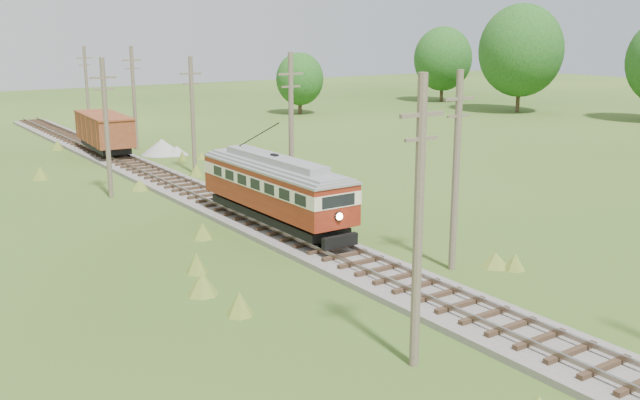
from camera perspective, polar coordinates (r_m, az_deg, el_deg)
railbed_main at (r=42.54m, az=-8.07°, el=-0.27°), size 3.60×96.00×0.57m
streetcar at (r=36.42m, az=-3.62°, el=1.17°), size 2.66×11.36×5.17m
gondola at (r=61.46m, az=-16.88°, el=5.34°), size 3.51×9.03×2.94m
gravel_pile at (r=61.47m, az=-12.35°, el=4.15°), size 3.57×3.79×1.30m
utility_pole_r_2 at (r=30.63m, az=10.83°, el=2.40°), size 1.60×0.30×8.60m
utility_pole_r_3 at (r=40.65m, az=-2.32°, el=5.58°), size 1.60×0.30×9.00m
utility_pole_r_4 at (r=52.02m, az=-10.15°, el=6.75°), size 1.60×0.30×8.40m
utility_pole_r_5 at (r=64.16m, az=-14.66°, el=7.98°), size 1.60×0.30×8.90m
utility_pole_r_6 at (r=76.44m, az=-18.15°, el=8.47°), size 1.60×0.30×8.70m
utility_pole_l_a at (r=21.30m, az=7.87°, el=-1.73°), size 1.60×0.30×9.00m
utility_pole_l_b at (r=45.64m, az=-16.71°, el=5.63°), size 1.60×0.30×8.60m
tree_right_4 at (r=94.57m, az=15.79°, el=11.44°), size 10.50×10.50×13.53m
tree_right_5 at (r=107.06m, az=9.80°, el=11.07°), size 8.40×8.40×10.82m
tree_mid_b at (r=89.44m, az=-1.63°, el=9.65°), size 5.88×5.88×7.57m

